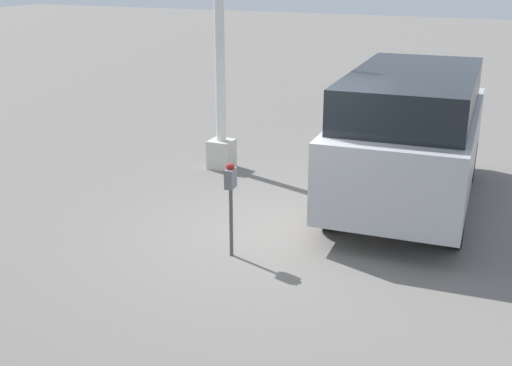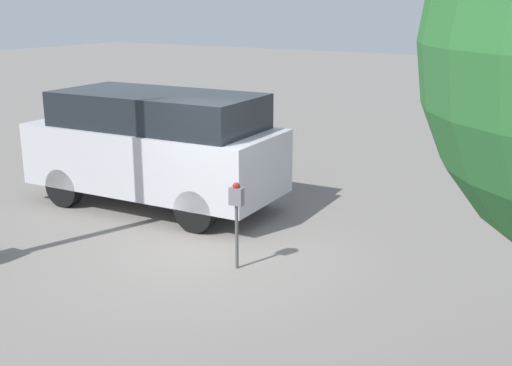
{
  "view_description": "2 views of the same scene",
  "coord_description": "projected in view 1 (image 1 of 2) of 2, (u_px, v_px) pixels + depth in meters",
  "views": [
    {
      "loc": [
        -7.8,
        -3.11,
        3.78
      ],
      "look_at": [
        -0.98,
        -0.09,
        1.19
      ],
      "focal_mm": 45.0,
      "sensor_mm": 36.0,
      "label": 1
    },
    {
      "loc": [
        -5.53,
        7.69,
        3.77
      ],
      "look_at": [
        -0.58,
        -0.39,
        1.09
      ],
      "focal_mm": 45.0,
      "sensor_mm": 36.0,
      "label": 2
    }
  ],
  "objects": [
    {
      "name": "ground_plane",
      "position": [
        278.0,
        240.0,
        9.16
      ],
      "size": [
        80.0,
        80.0,
        0.0
      ],
      "primitive_type": "plane",
      "color": "slate"
    },
    {
      "name": "parking_meter_near",
      "position": [
        231.0,
        188.0,
        8.37
      ],
      "size": [
        0.21,
        0.13,
        1.31
      ],
      "rotation": [
        0.0,
        0.0,
        0.1
      ],
      "color": "#4C4C4C",
      "rests_on": "ground"
    },
    {
      "name": "parked_van",
      "position": [
        411.0,
        133.0,
        10.19
      ],
      "size": [
        4.93,
        2.26,
        2.18
      ],
      "rotation": [
        0.0,
        0.0,
        0.06
      ],
      "color": "#B2B2B7",
      "rests_on": "ground"
    },
    {
      "name": "lamp_post",
      "position": [
        220.0,
        57.0,
        11.67
      ],
      "size": [
        0.44,
        0.44,
        5.88
      ],
      "color": "beige",
      "rests_on": "ground"
    }
  ]
}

